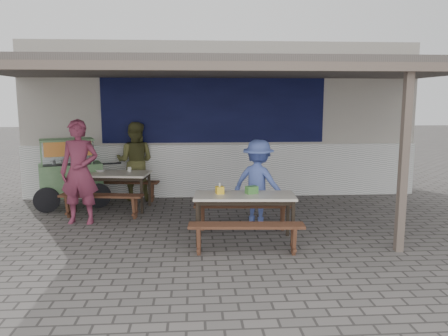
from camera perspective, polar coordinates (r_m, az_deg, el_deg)
name	(u,v)px	position (r m, az deg, el deg)	size (l,w,h in m)	color
ground	(235,235)	(7.27, 1.39, -8.80)	(60.00, 60.00, 0.00)	#605A57
back_wall	(221,120)	(10.51, -0.38, 6.23)	(9.00, 1.28, 3.50)	#B0A99E
warung_roof	(231,71)	(7.84, 0.97, 12.59)	(9.00, 4.21, 2.81)	#4F4944
table_left	(112,176)	(9.12, -14.37, -1.08)	(1.56, 0.94, 0.75)	beige
bench_left_street	(101,200)	(8.55, -15.71, -4.07)	(1.59, 0.49, 0.45)	brown
bench_left_wall	(123,186)	(9.82, -13.05, -2.31)	(1.59, 0.49, 0.45)	brown
table_right	(244,199)	(6.83, 2.69, -4.13)	(1.61, 0.75, 0.75)	beige
bench_right_street	(246,231)	(6.34, 2.92, -8.25)	(1.68, 0.39, 0.45)	brown
bench_right_wall	(243,210)	(7.49, 2.46, -5.53)	(1.68, 0.39, 0.45)	brown
vendor_cart	(70,170)	(9.56, -19.49, -0.27)	(1.67, 1.10, 1.42)	#719D68
patron_street_side	(80,172)	(8.20, -18.35, -0.48)	(0.68, 0.45, 1.88)	brown
patron_wall_side	(135,161)	(9.83, -11.53, 0.87)	(0.84, 0.66, 1.73)	brown
patron_right_table	(258,183)	(7.71, 4.51, -1.95)	(0.99, 0.57, 1.53)	#5066BA
tissue_box	(220,190)	(6.86, -0.56, -2.90)	(0.12, 0.12, 0.12)	yellow
donation_box	(252,190)	(6.88, 3.63, -2.87)	(0.18, 0.12, 0.12)	#438039
condiment_jar	(129,169)	(9.21, -12.25, -0.15)	(0.08, 0.08, 0.09)	silver
condiment_bowl	(100,170)	(9.30, -15.85, -0.30)	(0.22, 0.22, 0.05)	white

